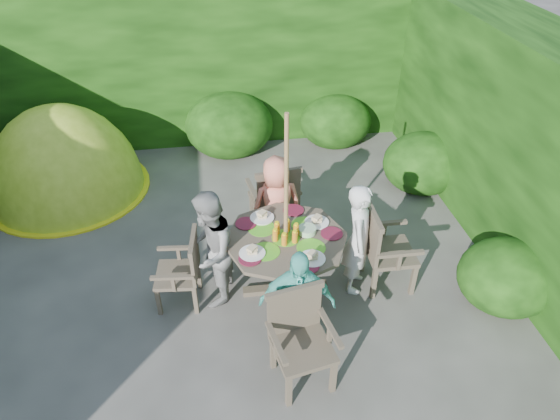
{
  "coord_description": "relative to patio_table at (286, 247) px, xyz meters",
  "views": [
    {
      "loc": [
        0.29,
        -4.16,
        4.09
      ],
      "look_at": [
        0.97,
        0.28,
        0.85
      ],
      "focal_mm": 32.0,
      "sensor_mm": 36.0,
      "label": 1
    }
  ],
  "objects": [
    {
      "name": "child_front",
      "position": [
        -0.03,
        -0.8,
        -0.03
      ],
      "size": [
        0.77,
        0.42,
        1.24
      ],
      "primitive_type": "imported",
      "rotation": [
        0.0,
        0.0,
        -0.17
      ],
      "color": "#55C7B6",
      "rests_on": "ground"
    },
    {
      "name": "hedge_enclosure",
      "position": [
        -0.98,
        1.46,
        0.6
      ],
      "size": [
        9.0,
        9.0,
        2.5
      ],
      "color": "black",
      "rests_on": "ground"
    },
    {
      "name": "garden_chair_front",
      "position": [
        -0.05,
        -1.1,
        -0.15
      ],
      "size": [
        0.64,
        0.59,
        0.93
      ],
      "rotation": [
        0.0,
        0.0,
        0.19
      ],
      "color": "#3E3529",
      "rests_on": "ground"
    },
    {
      "name": "child_left",
      "position": [
        -0.8,
        0.02,
        0.04
      ],
      "size": [
        0.65,
        0.77,
        1.38
      ],
      "primitive_type": "imported",
      "rotation": [
        0.0,
        0.0,
        -1.79
      ],
      "color": "gray",
      "rests_on": "ground"
    },
    {
      "name": "garden_chair_left",
      "position": [
        -1.11,
        0.02,
        -0.2
      ],
      "size": [
        0.5,
        0.55,
        0.85
      ],
      "rotation": [
        0.0,
        0.0,
        -1.68
      ],
      "color": "#3E3529",
      "rests_on": "ground"
    },
    {
      "name": "ground",
      "position": [
        -0.98,
        0.12,
        -0.65
      ],
      "size": [
        60.0,
        60.0,
        0.0
      ],
      "primitive_type": "plane",
      "color": "#44423D",
      "rests_on": "ground"
    },
    {
      "name": "patio_table",
      "position": [
        0.0,
        0.0,
        0.0
      ],
      "size": [
        1.37,
        1.37,
        0.93
      ],
      "rotation": [
        0.0,
        0.0,
        -0.03
      ],
      "color": "#3E3529",
      "rests_on": "ground"
    },
    {
      "name": "child_right",
      "position": [
        0.8,
        -0.02,
        0.02
      ],
      "size": [
        0.47,
        0.57,
        1.35
      ],
      "primitive_type": "imported",
      "rotation": [
        0.0,
        0.0,
        1.23
      ],
      "color": "silver",
      "rests_on": "ground"
    },
    {
      "name": "child_back",
      "position": [
        0.02,
        0.8,
        -0.02
      ],
      "size": [
        0.67,
        0.48,
        1.27
      ],
      "primitive_type": "imported",
      "rotation": [
        0.0,
        0.0,
        3.26
      ],
      "color": "#F07D63",
      "rests_on": "ground"
    },
    {
      "name": "garden_chair_right",
      "position": [
        1.09,
        -0.03,
        -0.13
      ],
      "size": [
        0.54,
        0.6,
        0.98
      ],
      "rotation": [
        0.0,
        0.0,
        1.55
      ],
      "color": "#3E3529",
      "rests_on": "ground"
    },
    {
      "name": "parasol_pole",
      "position": [
        -0.0,
        -0.0,
        0.45
      ],
      "size": [
        0.05,
        0.05,
        2.2
      ],
      "primitive_type": "cylinder",
      "rotation": [
        0.0,
        0.0,
        -0.03
      ],
      "color": "olive",
      "rests_on": "ground"
    },
    {
      "name": "garden_chair_back",
      "position": [
        0.04,
        1.09,
        -0.12
      ],
      "size": [
        0.67,
        0.61,
        0.99
      ],
      "rotation": [
        0.0,
        0.0,
        3.29
      ],
      "color": "#3E3529",
      "rests_on": "ground"
    },
    {
      "name": "dome_tent",
      "position": [
        -2.82,
        2.51,
        -0.65
      ],
      "size": [
        2.42,
        2.42,
        2.61
      ],
      "rotation": [
        0.0,
        0.0,
        -0.14
      ],
      "color": "#92B021",
      "rests_on": "ground"
    }
  ]
}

